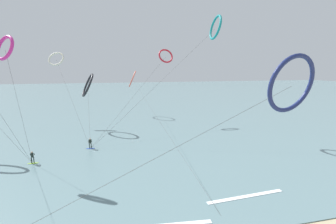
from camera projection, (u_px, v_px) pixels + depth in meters
name	position (u px, v px, depth m)	size (l,w,h in m)	color
sea_water	(125.00, 95.00, 114.10)	(400.00, 200.00, 0.08)	slate
surfer_lime	(32.00, 158.00, 32.75)	(1.40, 0.62, 1.70)	#8CC62D
surfer_cobalt	(90.00, 144.00, 38.78)	(1.40, 0.58, 1.70)	#2647B7
kite_ivory	(56.00, 59.00, 56.01)	(10.40, 24.34, 16.38)	silver
kite_coral	(132.00, 79.00, 65.73)	(4.21, 51.95, 11.97)	#EA7260
kite_magenta	(5.00, 48.00, 30.22)	(3.69, 3.31, 16.78)	#CC288E
kite_navy	(291.00, 84.00, 20.37)	(29.84, 3.80, 13.93)	navy
kite_charcoal	(88.00, 85.00, 50.39)	(3.46, 16.75, 11.67)	black
kite_crimson	(166.00, 56.00, 57.46)	(18.48, 19.60, 17.15)	red
kite_teal	(215.00, 28.00, 44.38)	(23.30, 6.32, 22.19)	teal
wave_crest_far	(246.00, 197.00, 24.41)	(8.46, 0.50, 0.12)	white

